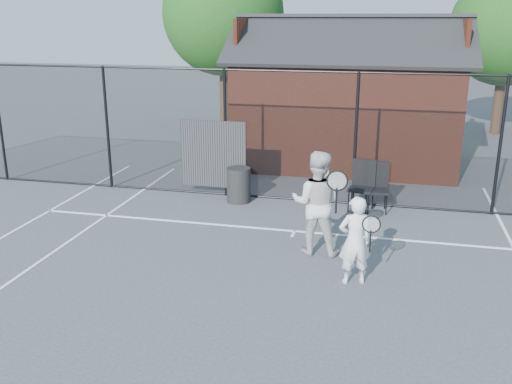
% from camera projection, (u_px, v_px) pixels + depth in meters
% --- Properties ---
extents(ground, '(80.00, 80.00, 0.00)m').
position_uv_depth(ground, '(262.00, 301.00, 8.62)').
color(ground, '#3F4348').
rests_on(ground, ground).
extents(court_lines, '(11.02, 18.00, 0.01)m').
position_uv_depth(court_lines, '(240.00, 348.00, 7.39)').
color(court_lines, white).
rests_on(court_lines, ground).
extents(fence, '(22.04, 3.00, 3.00)m').
position_uv_depth(fence, '(297.00, 140.00, 12.91)').
color(fence, black).
rests_on(fence, ground).
extents(clubhouse, '(6.50, 4.36, 4.19)m').
position_uv_depth(clubhouse, '(347.00, 107.00, 16.41)').
color(clubhouse, maroon).
rests_on(clubhouse, ground).
extents(tree_left, '(4.48, 4.48, 6.44)m').
position_uv_depth(tree_left, '(223.00, 14.00, 20.92)').
color(tree_left, '#331C14').
rests_on(tree_left, ground).
extents(tree_right, '(3.97, 3.97, 5.70)m').
position_uv_depth(tree_right, '(508.00, 29.00, 19.81)').
color(tree_right, '#331C14').
rests_on(tree_right, ground).
extents(player_front, '(0.70, 0.56, 1.46)m').
position_uv_depth(player_front, '(355.00, 240.00, 9.00)').
color(player_front, white).
rests_on(player_front, ground).
extents(player_back, '(1.03, 0.76, 1.89)m').
position_uv_depth(player_back, '(317.00, 203.00, 10.13)').
color(player_back, silver).
rests_on(player_back, ground).
extents(chair_left, '(0.61, 0.63, 1.09)m').
position_uv_depth(chair_left, '(361.00, 187.00, 12.47)').
color(chair_left, black).
rests_on(chair_left, ground).
extents(chair_right, '(0.55, 0.57, 1.06)m').
position_uv_depth(chair_right, '(377.00, 188.00, 12.41)').
color(chair_right, black).
rests_on(chair_right, ground).
extents(waste_bin, '(0.61, 0.61, 0.80)m').
position_uv_depth(waste_bin, '(239.00, 185.00, 13.12)').
color(waste_bin, black).
rests_on(waste_bin, ground).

